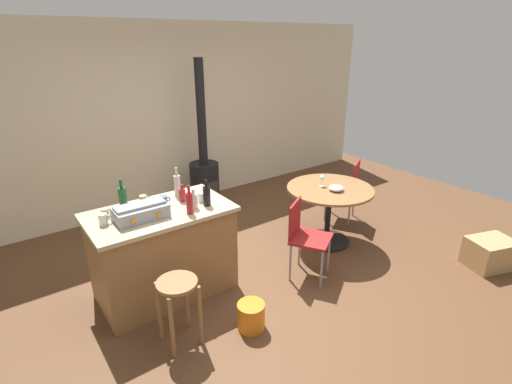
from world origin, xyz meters
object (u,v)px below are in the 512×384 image
(folding_chair_near, at_px, (305,234))
(bottle_3, at_px, (194,201))
(cup_0, at_px, (144,199))
(plastic_bucket, at_px, (251,316))
(bottle_2, at_px, (123,198))
(cup_3, at_px, (202,197))
(kitchen_island, at_px, (164,252))
(wood_stove, at_px, (204,174))
(serving_bowl, at_px, (336,188))
(dining_table, at_px, (329,201))
(cardboard_box, at_px, (490,253))
(folding_chair_far, at_px, (347,185))
(cup_1, at_px, (164,201))
(bottle_0, at_px, (182,195))
(wine_glass, at_px, (322,178))
(bottle_1, at_px, (207,196))
(wooden_stool, at_px, (178,297))
(cup_2, at_px, (105,213))
(cup_4, at_px, (103,219))
(toolbox, at_px, (141,212))
(bottle_5, at_px, (177,185))
(bottle_4, at_px, (190,203))

(folding_chair_near, distance_m, bottle_3, 1.25)
(cup_0, relative_size, plastic_bucket, 0.42)
(bottle_2, xyz_separation_m, cup_3, (0.70, -0.27, -0.07))
(kitchen_island, height_order, wood_stove, wood_stove)
(wood_stove, height_order, serving_bowl, wood_stove)
(dining_table, xyz_separation_m, cardboard_box, (1.09, -1.52, -0.41))
(folding_chair_far, height_order, cup_1, cup_1)
(bottle_0, xyz_separation_m, serving_bowl, (1.81, -0.42, -0.21))
(bottle_0, bearing_deg, cardboard_box, -31.98)
(wood_stove, bearing_deg, wine_glass, -69.00)
(folding_chair_far, relative_size, bottle_1, 3.30)
(cup_3, bearing_deg, wooden_stool, -132.45)
(bottle_1, xyz_separation_m, cardboard_box, (2.77, -1.59, -0.86))
(cardboard_box, bearing_deg, bottle_3, 151.06)
(dining_table, xyz_separation_m, wood_stove, (-0.73, 1.88, -0.03))
(folding_chair_far, bearing_deg, cup_2, 178.77)
(folding_chair_near, xyz_separation_m, cup_4, (-1.87, 0.62, 0.47))
(cup_0, bearing_deg, bottle_2, -173.96)
(cup_3, height_order, cup_4, cup_4)
(bottle_0, bearing_deg, bottle_3, -85.97)
(wooden_stool, distance_m, cup_1, 1.01)
(cup_2, relative_size, serving_bowl, 0.60)
(bottle_0, bearing_deg, bottle_1, -57.20)
(toolbox, bearing_deg, serving_bowl, -6.99)
(bottle_0, relative_size, cup_3, 1.56)
(wine_glass, xyz_separation_m, plastic_bucket, (-1.68, -0.83, -0.72))
(wooden_stool, height_order, cup_1, cup_1)
(kitchen_island, bearing_deg, wood_stove, 49.88)
(wood_stove, bearing_deg, cardboard_box, -61.87)
(bottle_1, bearing_deg, bottle_0, 122.80)
(bottle_2, height_order, cup_1, bottle_2)
(wooden_stool, relative_size, cup_1, 5.32)
(bottle_5, height_order, cup_3, bottle_5)
(serving_bowl, bearing_deg, bottle_5, 162.10)
(bottle_4, xyz_separation_m, cup_1, (-0.12, 0.32, -0.06))
(kitchen_island, bearing_deg, bottle_3, -26.67)
(bottle_2, distance_m, plastic_bucket, 1.63)
(folding_chair_far, xyz_separation_m, serving_bowl, (-0.71, -0.43, 0.25))
(toolbox, height_order, cup_1, toolbox)
(bottle_1, distance_m, cup_2, 0.95)
(wooden_stool, height_order, folding_chair_far, folding_chair_far)
(cardboard_box, bearing_deg, bottle_0, 148.02)
(cup_4, bearing_deg, bottle_4, -18.48)
(wine_glass, bearing_deg, folding_chair_far, 16.39)
(cup_3, bearing_deg, folding_chair_near, -32.10)
(kitchen_island, distance_m, dining_table, 2.13)
(bottle_3, xyz_separation_m, serving_bowl, (1.80, -0.20, -0.22))
(wooden_stool, distance_m, toolbox, 0.86)
(wine_glass, relative_size, serving_bowl, 0.80)
(dining_table, relative_size, bottle_2, 3.48)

